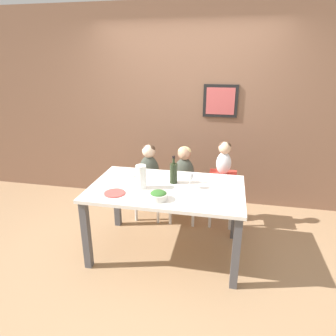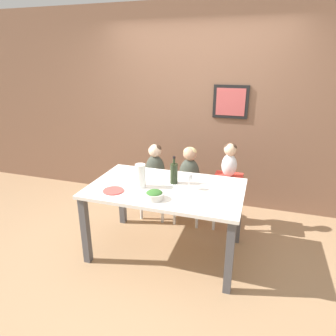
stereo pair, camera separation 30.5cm
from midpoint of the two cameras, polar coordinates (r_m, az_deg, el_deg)
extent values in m
plane|color=#9E7A56|center=(3.44, -2.89, -15.50)|extent=(14.00, 14.00, 0.00)
cube|color=brown|center=(4.21, 1.61, 11.23)|extent=(10.00, 0.06, 2.70)
cube|color=black|center=(4.10, 7.82, 12.51)|extent=(0.45, 0.02, 0.43)
cube|color=#B74C4C|center=(4.09, 7.81, 12.49)|extent=(0.37, 0.00, 0.35)
cube|color=white|center=(3.06, -3.13, -3.98)|extent=(1.56, 0.96, 0.03)
cube|color=#4C4C51|center=(3.16, -18.06, -12.15)|extent=(0.07, 0.07, 0.74)
cube|color=#4C4C51|center=(2.81, 9.68, -15.83)|extent=(0.07, 0.07, 0.74)
cube|color=#4C4C51|center=(3.81, -12.01, -5.76)|extent=(0.07, 0.07, 0.74)
cube|color=#4C4C51|center=(3.52, 10.30, -7.89)|extent=(0.07, 0.07, 0.74)
cylinder|color=silver|center=(3.93, -8.35, -7.29)|extent=(0.04, 0.04, 0.41)
cylinder|color=silver|center=(3.85, -4.22, -7.75)|extent=(0.04, 0.04, 0.41)
cylinder|color=silver|center=(4.18, -7.00, -5.50)|extent=(0.04, 0.04, 0.41)
cylinder|color=silver|center=(4.10, -3.11, -5.89)|extent=(0.04, 0.04, 0.41)
cube|color=silver|center=(3.92, -5.79, -3.59)|extent=(0.39, 0.40, 0.05)
cylinder|color=silver|center=(3.81, -1.89, -7.99)|extent=(0.04, 0.04, 0.41)
cylinder|color=silver|center=(3.76, 2.48, -8.42)|extent=(0.04, 0.04, 0.41)
cylinder|color=silver|center=(4.07, -0.93, -6.10)|extent=(0.04, 0.04, 0.41)
cylinder|color=silver|center=(4.02, 3.16, -6.46)|extent=(0.04, 0.04, 0.41)
cube|color=silver|center=(3.81, 0.72, -4.16)|extent=(0.39, 0.40, 0.05)
cylinder|color=silver|center=(3.71, 5.77, -7.02)|extent=(0.04, 0.04, 0.63)
cylinder|color=silver|center=(3.70, 9.62, -7.32)|extent=(0.04, 0.04, 0.63)
cylinder|color=silver|center=(3.93, 6.16, -5.40)|extent=(0.04, 0.04, 0.63)
cylinder|color=silver|center=(3.92, 9.79, -5.67)|extent=(0.04, 0.04, 0.63)
cube|color=red|center=(3.67, 8.09, -1.57)|extent=(0.33, 0.34, 0.05)
ellipsoid|color=#3D4238|center=(3.83, -5.90, -0.53)|extent=(0.26, 0.18, 0.40)
sphere|color=beige|center=(3.75, -6.04, 3.18)|extent=(0.16, 0.16, 0.16)
ellipsoid|color=#473323|center=(3.75, -6.01, 3.58)|extent=(0.16, 0.16, 0.11)
ellipsoid|color=#3D4238|center=(3.73, 0.74, -1.03)|extent=(0.26, 0.18, 0.40)
sphere|color=tan|center=(3.64, 0.76, 2.78)|extent=(0.16, 0.16, 0.16)
ellipsoid|color=#DBC684|center=(3.64, 0.79, 3.19)|extent=(0.16, 0.16, 0.11)
ellipsoid|color=silver|center=(3.62, 8.21, 0.84)|extent=(0.18, 0.13, 0.28)
sphere|color=#D6AD89|center=(3.56, 8.37, 3.79)|extent=(0.15, 0.15, 0.15)
ellipsoid|color=#473323|center=(3.56, 8.39, 4.17)|extent=(0.14, 0.14, 0.10)
cylinder|color=#232D19|center=(3.11, -1.73, -1.09)|extent=(0.08, 0.08, 0.21)
cylinder|color=#232D19|center=(3.06, -1.76, 1.49)|extent=(0.03, 0.03, 0.08)
cylinder|color=black|center=(3.05, -1.77, 2.03)|extent=(0.03, 0.03, 0.02)
cylinder|color=white|center=(3.01, -8.05, -1.74)|extent=(0.10, 0.10, 0.24)
cylinder|color=white|center=(3.02, 1.30, -3.91)|extent=(0.06, 0.06, 0.00)
cylinder|color=white|center=(3.00, 1.31, -3.20)|extent=(0.01, 0.01, 0.08)
ellipsoid|color=white|center=(2.97, 1.32, -1.72)|extent=(0.07, 0.07, 0.09)
cylinder|color=silver|center=(2.79, -5.00, -5.48)|extent=(0.18, 0.18, 0.06)
ellipsoid|color=#336628|center=(2.77, -5.01, -4.90)|extent=(0.15, 0.15, 0.04)
cylinder|color=#D14C47|center=(2.98, -13.06, -4.75)|extent=(0.20, 0.20, 0.01)
cylinder|color=silver|center=(3.43, -9.24, -1.06)|extent=(0.20, 0.20, 0.01)
camera|label=1|loc=(0.15, -92.86, -1.05)|focal=32.00mm
camera|label=2|loc=(0.15, 87.14, 1.05)|focal=32.00mm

